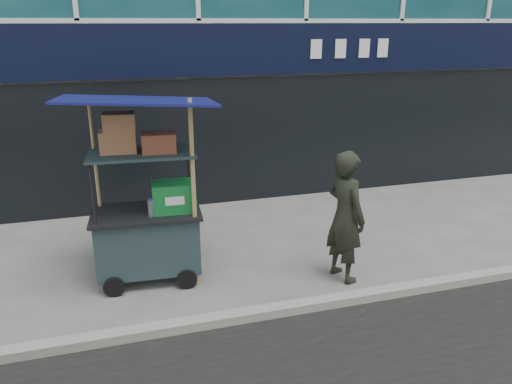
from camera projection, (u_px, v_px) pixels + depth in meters
name	position (u px, v px, depth m)	size (l,w,h in m)	color
ground	(264.00, 307.00, 6.24)	(80.00, 80.00, 0.00)	#5E5E5A
curb	(269.00, 312.00, 6.03)	(80.00, 0.18, 0.12)	gray
vendor_cart	(148.00, 218.00, 6.67)	(1.99, 1.47, 2.57)	#1C2B2F
vendor_man	(345.00, 216.00, 6.68)	(0.67, 0.44, 1.82)	black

